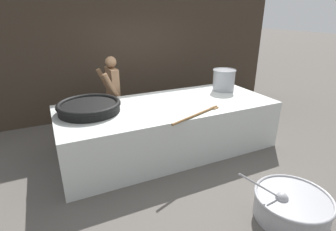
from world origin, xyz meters
TOP-DOWN VIEW (x-y plane):
  - ground_plane at (0.00, 0.00)m, footprint 60.00×60.00m
  - back_wall at (0.00, 2.36)m, footprint 8.42×0.24m
  - hearth_platform at (0.00, 0.00)m, footprint 3.90×1.64m
  - giant_wok_near at (-1.35, 0.20)m, footprint 1.04×1.04m
  - stock_pot at (1.44, 0.29)m, footprint 0.48×0.48m
  - stirring_paddle at (0.22, -0.70)m, footprint 1.08×0.45m
  - cook at (-0.71, 1.20)m, footprint 0.39×0.60m
  - prep_bowl_vegetables at (0.63, -2.33)m, footprint 1.20×0.95m

SIDE VIEW (x-z plane):
  - ground_plane at x=0.00m, z-range 0.00..0.00m
  - prep_bowl_vegetables at x=0.63m, z-range -0.18..0.56m
  - hearth_platform at x=0.00m, z-range 0.00..0.91m
  - cook at x=-0.71m, z-range 0.07..1.70m
  - stirring_paddle at x=0.22m, z-range 0.90..0.94m
  - giant_wok_near at x=-1.35m, z-range 0.91..1.09m
  - stock_pot at x=1.44m, z-range 0.91..1.36m
  - back_wall at x=0.00m, z-range 0.00..3.38m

